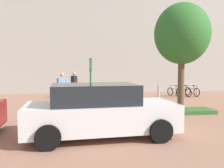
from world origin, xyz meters
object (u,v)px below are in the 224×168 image
at_px(tree_sidewalk, 182,34).
at_px(car_white_hatch, 100,111).
at_px(bike_at_sign, 92,106).
at_px(bike_rack_cluster, 183,91).
at_px(parking_sign_post, 91,78).
at_px(person_suited_navy, 74,83).
at_px(bollard_steel, 159,92).
at_px(person_casual_tan, 62,86).

bearing_deg(tree_sidewalk, car_white_hatch, -140.62).
xyz_separation_m(tree_sidewalk, bike_at_sign, (-3.94, 0.12, -3.10)).
distance_m(bike_at_sign, bike_rack_cluster, 8.58).
height_order(bike_at_sign, car_white_hatch, car_white_hatch).
bearing_deg(bike_rack_cluster, tree_sidewalk, -115.33).
distance_m(tree_sidewalk, bike_rack_cluster, 6.94).
relative_size(parking_sign_post, car_white_hatch, 0.54).
relative_size(bike_rack_cluster, person_suited_navy, 1.22).
height_order(parking_sign_post, person_suited_navy, parking_sign_post).
distance_m(tree_sidewalk, bollard_steel, 5.44).
distance_m(parking_sign_post, bike_at_sign, 1.24).
height_order(parking_sign_post, person_casual_tan, parking_sign_post).
bearing_deg(bike_at_sign, person_suited_navy, 99.58).
relative_size(bollard_steel, car_white_hatch, 0.20).
distance_m(bike_rack_cluster, car_white_hatch, 10.92).
bearing_deg(bike_rack_cluster, bike_at_sign, -140.25).
distance_m(tree_sidewalk, bike_at_sign, 5.02).
bearing_deg(bike_at_sign, car_white_hatch, -88.42).
xyz_separation_m(person_casual_tan, person_suited_navy, (0.56, 2.35, 0.00)).
bearing_deg(parking_sign_post, bollard_steel, 45.53).
bearing_deg(car_white_hatch, parking_sign_post, 92.46).
distance_m(bike_at_sign, bollard_steel, 6.24).
height_order(parking_sign_post, bike_at_sign, parking_sign_post).
xyz_separation_m(person_casual_tan, car_white_hatch, (1.55, -6.25, -0.23)).
distance_m(person_casual_tan, car_white_hatch, 6.44).
bearing_deg(car_white_hatch, bike_rack_cluster, 53.43).
xyz_separation_m(bike_at_sign, bollard_steel, (4.44, 4.39, 0.10)).
bearing_deg(tree_sidewalk, bollard_steel, 83.62).
bearing_deg(tree_sidewalk, parking_sign_post, -179.12).
bearing_deg(bike_rack_cluster, bollard_steel, -152.95).
bearing_deg(tree_sidewalk, bike_at_sign, 178.19).
relative_size(bike_at_sign, car_white_hatch, 0.37).
xyz_separation_m(parking_sign_post, person_suited_navy, (-0.85, 5.50, -0.59)).
bearing_deg(bike_rack_cluster, person_casual_tan, -162.63).
bearing_deg(bollard_steel, car_white_hatch, -119.58).
xyz_separation_m(parking_sign_post, bike_rack_cluster, (6.64, 5.67, -1.22)).
bearing_deg(person_casual_tan, bollard_steel, 13.54).
bearing_deg(parking_sign_post, person_casual_tan, 114.19).
bearing_deg(person_casual_tan, parking_sign_post, -65.81).
distance_m(parking_sign_post, car_white_hatch, 3.21).
height_order(bike_at_sign, bollard_steel, bollard_steel).
relative_size(bike_at_sign, bike_rack_cluster, 0.78).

